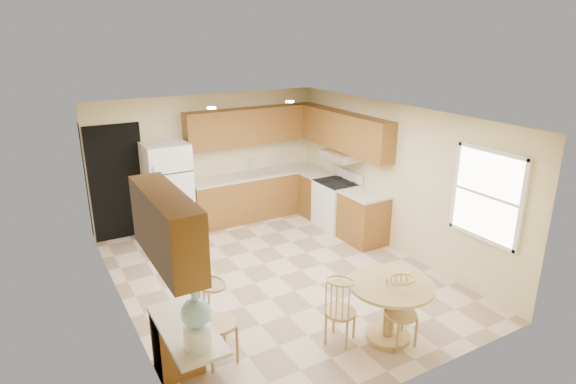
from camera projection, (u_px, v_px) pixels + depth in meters
floor at (278, 276)px, 7.46m from camera, size 5.50×5.50×0.00m
ceiling at (277, 116)px, 6.65m from camera, size 4.50×5.50×0.02m
wall_back at (209, 159)px, 9.31m from camera, size 4.50×0.02×2.50m
wall_front at (411, 281)px, 4.80m from camera, size 4.50×0.02×2.50m
wall_left at (120, 231)px, 5.99m from camera, size 0.02×5.50×2.50m
wall_right at (394, 178)px, 8.12m from camera, size 0.02×5.50×2.50m
doorway at (117, 183)px, 8.53m from camera, size 0.90×0.02×2.10m
base_cab_back at (258, 196)px, 9.74m from camera, size 2.75×0.60×0.87m
counter_back at (257, 174)px, 9.60m from camera, size 2.75×0.63×0.04m
base_cab_right_a at (318, 196)px, 9.76m from camera, size 0.60×0.59×0.87m
counter_right_a at (319, 174)px, 9.62m from camera, size 0.63×0.59×0.04m
base_cab_right_b at (363, 219)px, 8.57m from camera, size 0.60×0.80×0.87m
counter_right_b at (364, 195)px, 8.42m from camera, size 0.63×0.80×0.04m
upper_cab_back at (253, 126)px, 9.40m from camera, size 2.75×0.33×0.70m
upper_cab_right at (345, 132)px, 8.84m from camera, size 0.33×2.42×0.70m
upper_cab_left at (167, 227)px, 4.56m from camera, size 0.33×1.40×0.70m
sink at (256, 174)px, 9.58m from camera, size 0.78×0.44×0.01m
range_hood at (341, 155)px, 8.92m from camera, size 0.50×0.76×0.14m
desk_pedestal at (178, 342)px, 5.31m from camera, size 0.48×0.42×0.72m
desk_top at (186, 329)px, 4.87m from camera, size 0.50×1.20×0.04m
window at (487, 195)px, 6.51m from camera, size 0.06×1.12×1.30m
can_light_a at (211, 108)px, 7.41m from camera, size 0.14×0.14×0.02m
can_light_b at (290, 102)px, 8.07m from camera, size 0.14×0.14×0.02m
refrigerator at (168, 190)px, 8.69m from camera, size 0.77×0.75×1.75m
stove at (336, 204)px, 9.19m from camera, size 0.65×0.76×1.09m
dining_table at (390, 303)px, 5.81m from camera, size 1.03×1.03×0.76m
chair_table_a at (345, 307)px, 5.69m from camera, size 0.37×0.47×0.85m
chair_table_b at (407, 309)px, 5.64m from camera, size 0.38×0.38×0.85m
chair_desk at (220, 318)px, 5.31m from camera, size 0.44×0.57×1.00m
water_crock at (197, 322)px, 4.49m from camera, size 0.29×0.29×0.59m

